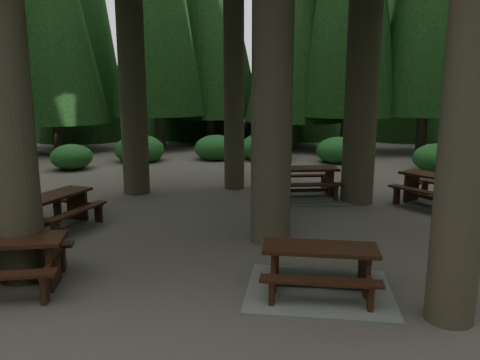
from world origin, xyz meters
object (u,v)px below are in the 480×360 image
(picnic_table_a, at_px, (319,277))
(picnic_table_c, at_px, (302,186))
(picnic_table_e, at_px, (2,256))
(picnic_table_b, at_px, (55,206))
(picnic_table_d, at_px, (438,186))

(picnic_table_a, relative_size, picnic_table_c, 0.78)
(picnic_table_e, bearing_deg, picnic_table_a, -10.62)
(picnic_table_b, relative_size, picnic_table_c, 0.60)
(picnic_table_d, bearing_deg, picnic_table_b, -113.88)
(picnic_table_c, distance_m, picnic_table_e, 8.59)
(picnic_table_a, bearing_deg, picnic_table_c, 92.74)
(picnic_table_a, bearing_deg, picnic_table_d, 60.73)
(picnic_table_a, xyz_separation_m, picnic_table_c, (-1.32, 6.47, 0.06))
(picnic_table_a, height_order, picnic_table_b, picnic_table_b)
(picnic_table_a, relative_size, picnic_table_d, 0.99)
(picnic_table_c, bearing_deg, picnic_table_d, -22.48)
(picnic_table_d, bearing_deg, picnic_table_c, -142.91)
(picnic_table_a, height_order, picnic_table_e, picnic_table_e)
(picnic_table_a, height_order, picnic_table_c, picnic_table_c)
(picnic_table_a, xyz_separation_m, picnic_table_e, (-4.91, -1.32, 0.30))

